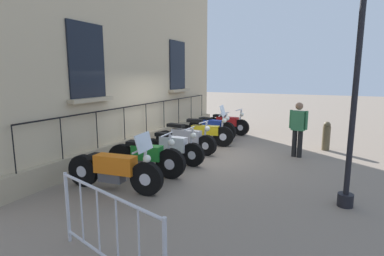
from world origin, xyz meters
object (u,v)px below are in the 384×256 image
Objects in this scene: motorcycle_red at (226,124)px; lamppost at (363,4)px; crowd_barrier at (107,228)px; pedestrian_standing at (298,127)px; bollard at (326,136)px; motorcycle_yellow at (204,133)px; motorcycle_blue at (212,128)px; motorcycle_silver at (185,139)px; motorcycle_white at (172,148)px; motorcycle_green at (146,158)px; motorcycle_orange at (115,170)px.

lamppost is (4.25, -5.72, 3.16)m from motorcycle_red.
pedestrian_standing reaches higher than crowd_barrier.
bollard is at bearing -18.05° from motorcycle_red.
lamppost reaches higher than motorcycle_red.
motorcycle_red is (0.03, 2.25, -0.02)m from motorcycle_yellow.
bollard is at bearing 0.15° from motorcycle_blue.
motorcycle_blue reaches higher than motorcycle_silver.
motorcycle_white is at bearing 165.62° from lamppost.
lamppost reaches higher than motorcycle_green.
motorcycle_silver is 1.33× the size of pedestrian_standing.
motorcycle_white is at bearing -86.94° from motorcycle_blue.
motorcycle_silver is (-0.22, 1.23, -0.01)m from motorcycle_white.
lamppost is at bearing -45.47° from motorcycle_blue.
motorcycle_yellow is at bearing 102.98° from crowd_barrier.
motorcycle_white is 5.06m from bollard.
motorcycle_orange is 4.64m from motorcycle_yellow.
crowd_barrier is (1.57, -6.83, 0.13)m from motorcycle_yellow.
motorcycle_yellow is 1.06× the size of motorcycle_red.
crowd_barrier is (1.74, -5.68, 0.15)m from motorcycle_silver.
motorcycle_silver is 5.94m from crowd_barrier.
motorcycle_red is (-0.03, 4.63, -0.01)m from motorcycle_white.
motorcycle_silver is 1.16m from motorcycle_yellow.
motorcycle_white is 0.89× the size of motorcycle_silver.
pedestrian_standing is (3.21, 0.91, 0.49)m from motorcycle_silver.
lamppost reaches higher than motorcycle_white.
bollard is at bearing 59.45° from pedestrian_standing.
motorcycle_green is 5.95m from bollard.
motorcycle_silver is at bearing -164.17° from pedestrian_standing.
motorcycle_green is 1.07× the size of motorcycle_white.
lamppost is at bearing -14.38° from motorcycle_white.
crowd_barrier is at bearing -71.13° from motorcycle_white.
motorcycle_orange is at bearing -89.58° from motorcycle_blue.
motorcycle_green reaches higher than motorcycle_blue.
lamppost reaches higher than crowd_barrier.
motorcycle_red is at bearing 99.66° from crowd_barrier.
motorcycle_blue is 1.02× the size of motorcycle_red.
motorcycle_blue is at bearing 102.23° from crowd_barrier.
motorcycle_yellow is 2.25m from motorcycle_red.
crowd_barrier reaches higher than motorcycle_red.
pedestrian_standing is (3.10, 3.28, 0.47)m from motorcycle_green.
motorcycle_green is 4.54m from pedestrian_standing.
motorcycle_orange is at bearing -91.03° from motorcycle_yellow.
motorcycle_red reaches higher than bollard.
crowd_barrier reaches higher than motorcycle_blue.
pedestrian_standing reaches higher than motorcycle_orange.
motorcycle_blue is 3.92m from bollard.
motorcycle_silver is at bearing 92.80° from motorcycle_green.
motorcycle_orange is 1.10× the size of motorcycle_yellow.
motorcycle_white is at bearing -89.67° from motorcycle_red.
motorcycle_white is at bearing 86.45° from motorcycle_orange.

